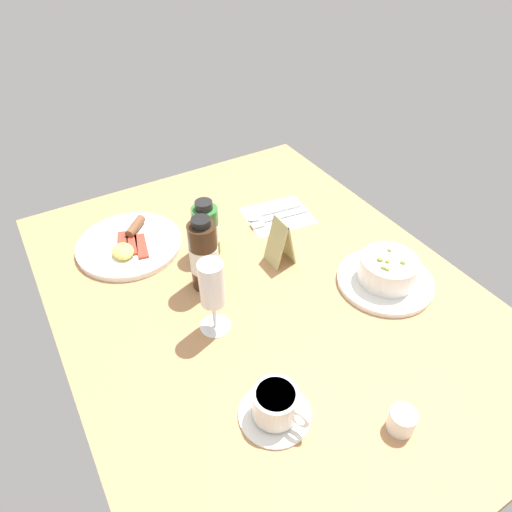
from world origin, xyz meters
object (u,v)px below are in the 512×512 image
(cutlery_setting, at_px, (276,216))
(wine_glass, at_px, (212,288))
(coffee_cup, at_px, (276,406))
(sauce_bottle_green, at_px, (206,230))
(sauce_bottle_brown, at_px, (204,256))
(breakfast_plate, at_px, (129,244))
(porridge_bowl, at_px, (387,272))
(menu_card, at_px, (281,241))
(creamer_jug, at_px, (402,420))

(cutlery_setting, xyz_separation_m, wine_glass, (-0.26, 0.31, 0.11))
(cutlery_setting, distance_m, coffee_cup, 0.57)
(sauce_bottle_green, bearing_deg, cutlery_setting, -80.06)
(coffee_cup, relative_size, sauce_bottle_brown, 0.70)
(sauce_bottle_green, distance_m, breakfast_plate, 0.20)
(coffee_cup, height_order, breakfast_plate, coffee_cup)
(porridge_bowl, height_order, sauce_bottle_brown, sauce_bottle_brown)
(coffee_cup, distance_m, sauce_bottle_green, 0.45)
(sauce_bottle_green, bearing_deg, wine_glass, 157.71)
(coffee_cup, xyz_separation_m, wine_glass, (0.23, -0.00, 0.08))
(coffee_cup, height_order, menu_card, menu_card)
(porridge_bowl, xyz_separation_m, breakfast_plate, (0.41, 0.44, -0.02))
(porridge_bowl, bearing_deg, creamer_jug, 141.34)
(cutlery_setting, xyz_separation_m, breakfast_plate, (0.07, 0.37, 0.01))
(menu_card, bearing_deg, breakfast_plate, 51.98)
(cutlery_setting, relative_size, breakfast_plate, 0.74)
(breakfast_plate, bearing_deg, wine_glass, -168.65)
(sauce_bottle_brown, relative_size, sauce_bottle_green, 1.24)
(porridge_bowl, relative_size, sauce_bottle_brown, 1.19)
(sauce_bottle_brown, bearing_deg, wine_glass, 162.04)
(porridge_bowl, relative_size, wine_glass, 1.26)
(breakfast_plate, bearing_deg, coffee_cup, -173.39)
(creamer_jug, bearing_deg, cutlery_setting, -13.48)
(cutlery_setting, relative_size, sauce_bottle_brown, 1.04)
(porridge_bowl, xyz_separation_m, sauce_bottle_brown, (0.20, 0.34, 0.05))
(porridge_bowl, relative_size, cutlery_setting, 1.14)
(porridge_bowl, distance_m, creamer_jug, 0.34)
(creamer_jug, bearing_deg, sauce_bottle_green, 7.49)
(coffee_cup, relative_size, sauce_bottle_green, 0.87)
(porridge_bowl, height_order, coffee_cup, porridge_bowl)
(cutlery_setting, bearing_deg, menu_card, 150.05)
(porridge_bowl, distance_m, cutlery_setting, 0.34)
(coffee_cup, xyz_separation_m, sauce_bottle_green, (0.44, -0.09, 0.03))
(creamer_jug, height_order, breakfast_plate, creamer_jug)
(creamer_jug, bearing_deg, menu_card, -7.22)
(sauce_bottle_green, bearing_deg, sauce_bottle_brown, 152.82)
(creamer_jug, distance_m, breakfast_plate, 0.71)
(sauce_bottle_green, xyz_separation_m, menu_card, (-0.11, -0.13, -0.01))
(sauce_bottle_brown, distance_m, menu_card, 0.18)
(creamer_jug, distance_m, sauce_bottle_brown, 0.49)
(porridge_bowl, bearing_deg, sauce_bottle_green, 44.42)
(cutlery_setting, xyz_separation_m, creamer_jug, (-0.60, 0.14, 0.02))
(porridge_bowl, distance_m, wine_glass, 0.39)
(coffee_cup, bearing_deg, creamer_jug, -126.33)
(sauce_bottle_green, xyz_separation_m, breakfast_plate, (0.11, 0.15, -0.06))
(coffee_cup, distance_m, breakfast_plate, 0.56)
(wine_glass, bearing_deg, sauce_bottle_brown, -17.96)
(coffee_cup, bearing_deg, wine_glass, -0.41)
(cutlery_setting, xyz_separation_m, coffee_cup, (-0.48, 0.31, 0.03))
(coffee_cup, height_order, sauce_bottle_green, sauce_bottle_green)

